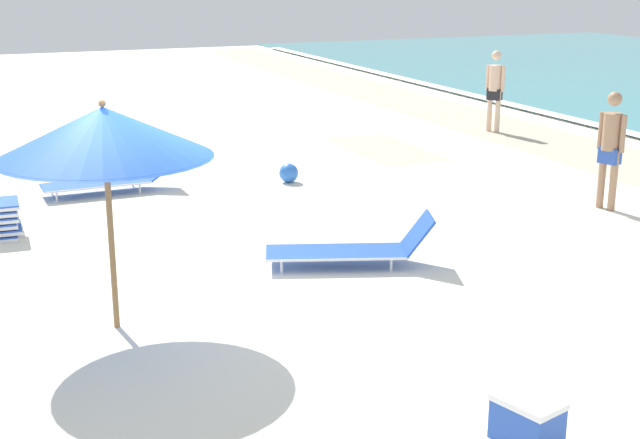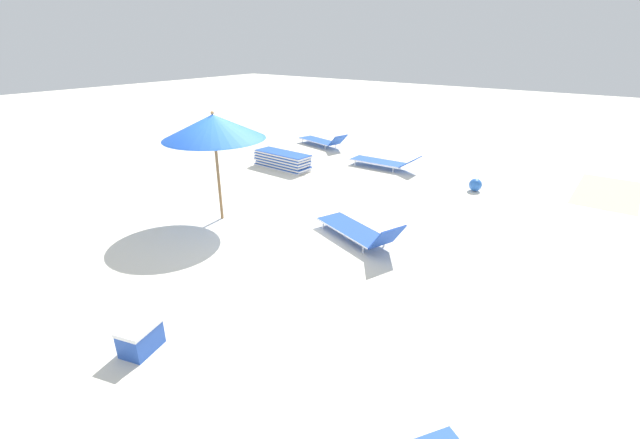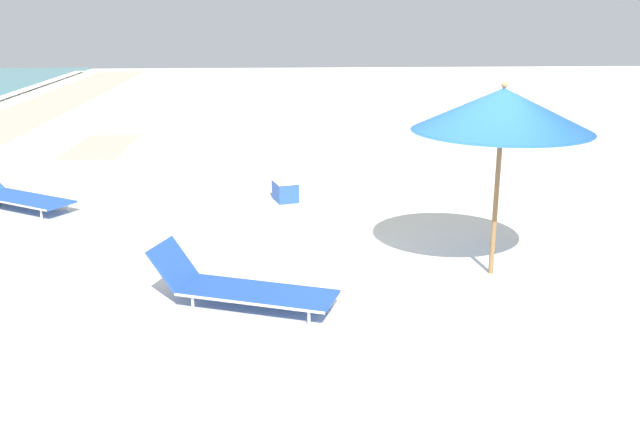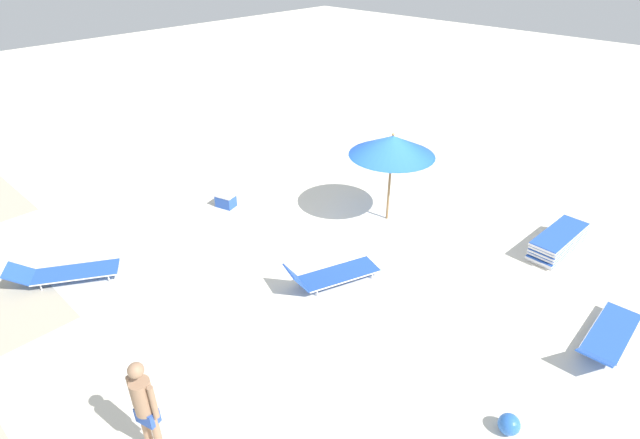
# 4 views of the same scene
# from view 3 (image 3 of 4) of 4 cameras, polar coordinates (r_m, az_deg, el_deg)

# --- Properties ---
(ground_plane) EXTENTS (60.00, 60.00, 0.16)m
(ground_plane) POSITION_cam_3_polar(r_m,az_deg,el_deg) (8.47, 8.82, -5.82)
(ground_plane) COLOR silver
(beach_umbrella) EXTENTS (2.09, 2.09, 2.31)m
(beach_umbrella) POSITION_cam_3_polar(r_m,az_deg,el_deg) (8.50, 14.40, 8.46)
(beach_umbrella) COLOR olive
(beach_umbrella) RESTS_ON ground_plane
(sun_lounger_beside_umbrella) EXTENTS (1.67, 2.15, 0.48)m
(sun_lounger_beside_umbrella) POSITION_cam_3_polar(r_m,az_deg,el_deg) (12.48, -23.20, 1.79)
(sun_lounger_beside_umbrella) COLOR blue
(sun_lounger_beside_umbrella) RESTS_ON ground_plane
(sun_lounger_near_water_right) EXTENTS (1.26, 2.10, 0.63)m
(sun_lounger_near_water_right) POSITION_cam_3_polar(r_m,az_deg,el_deg) (7.81, -6.49, -5.35)
(sun_lounger_near_water_right) COLOR blue
(sun_lounger_near_water_right) RESTS_ON ground_plane
(cooler_box) EXTENTS (0.58, 0.48, 0.37)m
(cooler_box) POSITION_cam_3_polar(r_m,az_deg,el_deg) (11.92, -2.80, 2.39)
(cooler_box) COLOR blue
(cooler_box) RESTS_ON ground_plane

